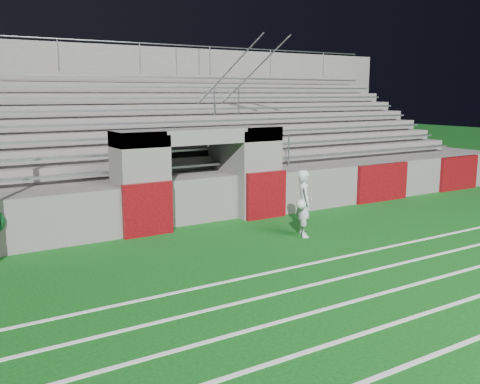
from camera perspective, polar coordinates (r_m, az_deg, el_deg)
ground at (r=12.05m, az=3.77°, el=-6.56°), size 90.00×90.00×0.00m
field_markings at (r=8.78m, az=23.89°, el=-14.10°), size 28.00×8.09×0.01m
stadium_structure at (r=18.68m, az=-10.67°, el=4.03°), size 26.00×8.48×5.42m
goalkeeper_with_ball at (r=13.35m, az=6.83°, el=-1.21°), size 0.72×0.73×1.68m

